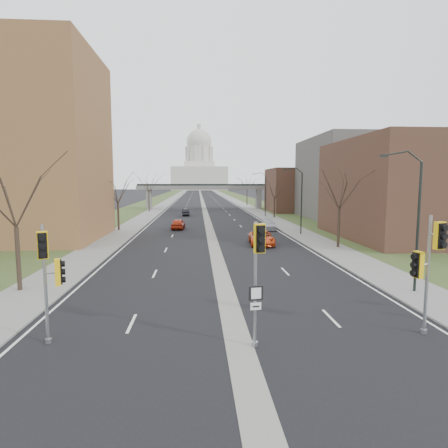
{
  "coord_description": "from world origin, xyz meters",
  "views": [
    {
      "loc": [
        -1.72,
        -15.93,
        6.91
      ],
      "look_at": [
        0.07,
        9.45,
        4.05
      ],
      "focal_mm": 30.0,
      "sensor_mm": 36.0,
      "label": 1
    }
  ],
  "objects": [
    {
      "name": "car_left_near",
      "position": [
        -4.61,
        39.24,
        0.77
      ],
      "size": [
        2.06,
        4.63,
        1.55
      ],
      "primitive_type": "imported",
      "rotation": [
        0.0,
        0.0,
        3.09
      ],
      "color": "#B73014",
      "rests_on": "ground"
    },
    {
      "name": "car_right_mid",
      "position": [
        8.59,
        37.77,
        0.71
      ],
      "size": [
        2.6,
        5.11,
        1.42
      ],
      "primitive_type": "imported",
      "rotation": [
        0.0,
        0.0,
        -0.13
      ],
      "color": "#A9A7AF",
      "rests_on": "ground"
    },
    {
      "name": "streetlight_mid",
      "position": [
        10.99,
        32.0,
        6.95
      ],
      "size": [
        2.61,
        0.2,
        8.7
      ],
      "color": "black",
      "rests_on": "sidewalk_right"
    },
    {
      "name": "capitol",
      "position": [
        0.0,
        320.0,
        18.6
      ],
      "size": [
        48.0,
        42.0,
        55.75
      ],
      "color": "silver",
      "rests_on": "ground"
    },
    {
      "name": "signal_pole_right",
      "position": [
        8.43,
        -0.37,
        3.57
      ],
      "size": [
        1.12,
        0.92,
        5.45
      ],
      "rotation": [
        0.0,
        0.0,
        0.19
      ],
      "color": "gray",
      "rests_on": "ground"
    },
    {
      "name": "tree_right_a",
      "position": [
        13.0,
        22.0,
        6.64
      ],
      "size": [
        7.2,
        7.2,
        9.4
      ],
      "color": "#382B21",
      "rests_on": "sidewalk_right"
    },
    {
      "name": "grass_verge_left",
      "position": [
        -18.0,
        150.0,
        0.05
      ],
      "size": [
        8.0,
        600.0,
        0.1
      ],
      "primitive_type": "cube",
      "color": "#2E401D",
      "rests_on": "ground"
    },
    {
      "name": "car_right_near",
      "position": [
        5.29,
        24.54,
        0.77
      ],
      "size": [
        2.95,
        5.73,
        1.55
      ],
      "primitive_type": "imported",
      "rotation": [
        0.0,
        0.0,
        -0.07
      ],
      "color": "#D34516",
      "rests_on": "ground"
    },
    {
      "name": "tree_left_a",
      "position": [
        -13.0,
        8.0,
        6.64
      ],
      "size": [
        7.2,
        7.2,
        9.4
      ],
      "color": "#382B21",
      "rests_on": "sidewalk_left"
    },
    {
      "name": "tree_right_b",
      "position": [
        13.0,
        55.0,
        5.82
      ],
      "size": [
        6.3,
        6.3,
        8.22
      ],
      "color": "#382B21",
      "rests_on": "sidewalk_right"
    },
    {
      "name": "sidewalk_left",
      "position": [
        -12.0,
        150.0,
        0.06
      ],
      "size": [
        4.0,
        600.0,
        0.12
      ],
      "primitive_type": "cube",
      "color": "gray",
      "rests_on": "ground"
    },
    {
      "name": "pedestrian_bridge",
      "position": [
        0.0,
        80.0,
        4.84
      ],
      "size": [
        34.0,
        3.0,
        6.45
      ],
      "color": "slate",
      "rests_on": "ground"
    },
    {
      "name": "streetlight_far",
      "position": [
        10.99,
        58.0,
        6.95
      ],
      "size": [
        2.61,
        0.2,
        8.7
      ],
      "color": "black",
      "rests_on": "sidewalk_right"
    },
    {
      "name": "signal_pole_left",
      "position": [
        -7.96,
        -0.08,
        3.37
      ],
      "size": [
        0.86,
        1.15,
        5.15
      ],
      "rotation": [
        0.0,
        0.0,
        0.35
      ],
      "color": "gray",
      "rests_on": "ground"
    },
    {
      "name": "sidewalk_right",
      "position": [
        12.0,
        150.0,
        0.06
      ],
      "size": [
        4.0,
        600.0,
        0.12
      ],
      "primitive_type": "cube",
      "color": "gray",
      "rests_on": "ground"
    },
    {
      "name": "commercial_block_near",
      "position": [
        24.0,
        28.0,
        6.0
      ],
      "size": [
        16.0,
        20.0,
        12.0
      ],
      "primitive_type": "cube",
      "color": "#513526",
      "rests_on": "ground"
    },
    {
      "name": "streetlight_near",
      "position": [
        10.99,
        6.0,
        6.95
      ],
      "size": [
        2.61,
        0.2,
        8.7
      ],
      "color": "black",
      "rests_on": "sidewalk_right"
    },
    {
      "name": "tree_right_c",
      "position": [
        13.0,
        95.0,
        7.04
      ],
      "size": [
        7.65,
        7.65,
        9.99
      ],
      "color": "#382B21",
      "rests_on": "sidewalk_right"
    },
    {
      "name": "road_surface",
      "position": [
        0.0,
        150.0,
        0.01
      ],
      "size": [
        20.0,
        600.0,
        0.01
      ],
      "primitive_type": "cube",
      "color": "black",
      "rests_on": "ground"
    },
    {
      "name": "commercial_block_mid",
      "position": [
        28.0,
        52.0,
        7.5
      ],
      "size": [
        18.0,
        22.0,
        15.0
      ],
      "primitive_type": "cube",
      "color": "#54514D",
      "rests_on": "ground"
    },
    {
      "name": "signal_pole_median",
      "position": [
        0.68,
        -1.2,
        3.69
      ],
      "size": [
        0.63,
        0.88,
        5.3
      ],
      "rotation": [
        0.0,
        0.0,
        0.15
      ],
      "color": "gray",
      "rests_on": "ground"
    },
    {
      "name": "grass_verge_right",
      "position": [
        18.0,
        150.0,
        0.05
      ],
      "size": [
        8.0,
        600.0,
        0.1
      ],
      "primitive_type": "cube",
      "color": "#2E401D",
      "rests_on": "ground"
    },
    {
      "name": "tree_left_c",
      "position": [
        -13.0,
        72.0,
        7.04
      ],
      "size": [
        7.65,
        7.65,
        9.99
      ],
      "color": "#382B21",
      "rests_on": "sidewalk_left"
    },
    {
      "name": "car_left_far",
      "position": [
        -4.24,
        61.48,
        0.71
      ],
      "size": [
        1.78,
        4.41,
        1.42
      ],
      "primitive_type": "imported",
      "rotation": [
        0.0,
        0.0,
        3.21
      ],
      "color": "black",
      "rests_on": "ground"
    },
    {
      "name": "tree_left_b",
      "position": [
        -13.0,
        38.0,
        6.23
      ],
      "size": [
        6.75,
        6.75,
        8.81
      ],
      "color": "#382B21",
      "rests_on": "sidewalk_left"
    },
    {
      "name": "ground",
      "position": [
        0.0,
        0.0,
        0.0
      ],
      "size": [
        700.0,
        700.0,
        0.0
      ],
      "primitive_type": "plane",
      "color": "black",
      "rests_on": "ground"
    },
    {
      "name": "commercial_block_far",
      "position": [
        22.0,
        70.0,
        5.0
      ],
      "size": [
        14.0,
        14.0,
        10.0
      ],
      "primitive_type": "cube",
      "color": "#513526",
      "rests_on": "ground"
    },
    {
      "name": "median_strip",
      "position": [
        0.0,
        150.0,
        0.0
      ],
      "size": [
        1.2,
        600.0,
        0.02
      ],
      "primitive_type": "cube",
      "color": "gray",
      "rests_on": "ground"
    }
  ]
}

